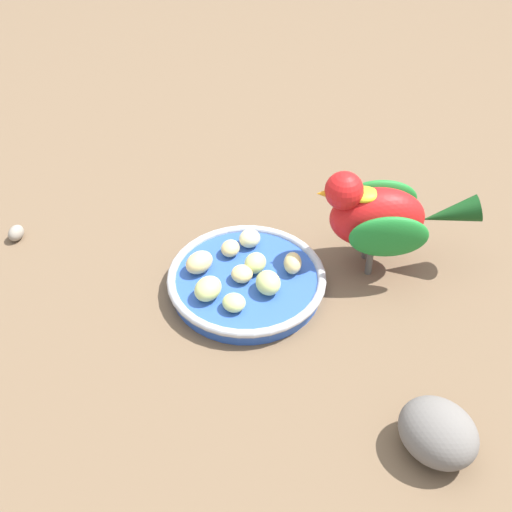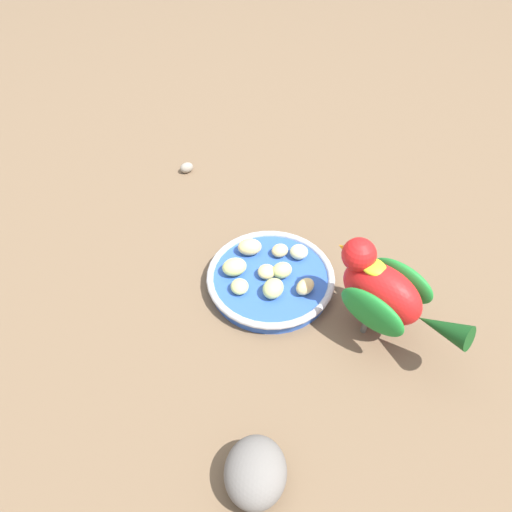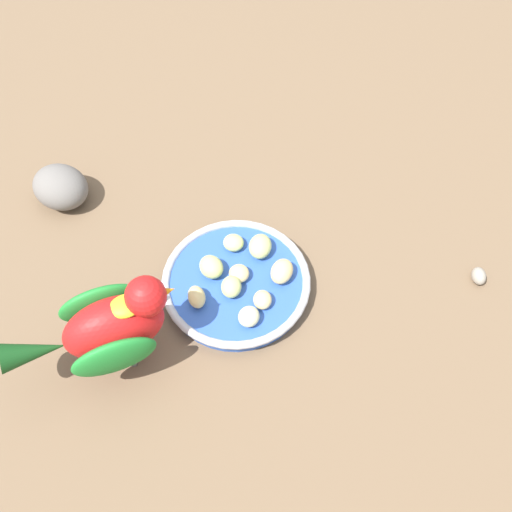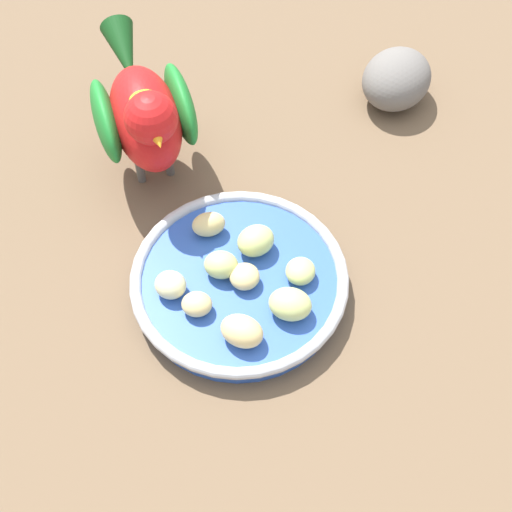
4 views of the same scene
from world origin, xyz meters
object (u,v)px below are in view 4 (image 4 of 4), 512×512
object	(u,v)px
parrot	(144,112)
rock_large	(396,79)
feeding_bowl	(239,282)
apple_piece_0	(221,265)
apple_piece_5	(242,331)
apple_piece_6	(207,226)
apple_piece_1	(256,241)
apple_piece_7	(300,271)
apple_piece_4	(197,304)
apple_piece_3	(290,304)
apple_piece_2	(170,285)
apple_piece_8	(246,277)

from	to	relation	value
parrot	rock_large	size ratio (longest dim) A/B	2.14
feeding_bowl	apple_piece_0	distance (m)	0.03
apple_piece_5	apple_piece_6	world-z (taller)	same
apple_piece_6	rock_large	xyz separation A→B (m)	(0.28, -0.05, -0.00)
apple_piece_1	parrot	world-z (taller)	parrot
apple_piece_6	apple_piece_7	world-z (taller)	apple_piece_6
apple_piece_4	apple_piece_6	world-z (taller)	apple_piece_6
apple_piece_0	apple_piece_3	distance (m)	0.07
apple_piece_1	apple_piece_2	distance (m)	0.09
apple_piece_7	rock_large	bearing A→B (deg)	9.93
apple_piece_8	rock_large	size ratio (longest dim) A/B	0.32
apple_piece_3	apple_piece_5	world-z (taller)	same
apple_piece_4	apple_piece_7	distance (m)	0.10
parrot	apple_piece_8	bearing A→B (deg)	14.63
feeding_bowl	apple_piece_0	size ratio (longest dim) A/B	6.39
apple_piece_6	apple_piece_8	size ratio (longest dim) A/B	1.16
apple_piece_1	apple_piece_7	size ratio (longest dim) A/B	1.25
apple_piece_3	apple_piece_4	world-z (taller)	apple_piece_3
apple_piece_7	apple_piece_2	bearing A→B (deg)	132.03
feeding_bowl	apple_piece_4	bearing A→B (deg)	166.59
feeding_bowl	apple_piece_2	size ratio (longest dim) A/B	6.94
feeding_bowl	apple_piece_3	xyz separation A→B (m)	(-0.00, -0.06, 0.02)
apple_piece_7	feeding_bowl	bearing A→B (deg)	125.72
apple_piece_1	apple_piece_7	xyz separation A→B (m)	(-0.00, -0.05, -0.00)
apple_piece_5	apple_piece_2	bearing A→B (deg)	88.12
apple_piece_0	apple_piece_3	size ratio (longest dim) A/B	0.82
apple_piece_8	apple_piece_7	bearing A→B (deg)	-48.20
feeding_bowl	apple_piece_6	size ratio (longest dim) A/B	6.31
apple_piece_3	parrot	distance (m)	0.23
apple_piece_0	apple_piece_5	xyz separation A→B (m)	(-0.04, -0.05, 0.00)
apple_piece_6	apple_piece_5	bearing A→B (deg)	-128.60
apple_piece_0	apple_piece_7	size ratio (longest dim) A/B	1.10
apple_piece_1	apple_piece_6	distance (m)	0.05
apple_piece_6	apple_piece_8	world-z (taller)	apple_piece_6
apple_piece_0	apple_piece_7	bearing A→B (deg)	-59.80
feeding_bowl	apple_piece_4	size ratio (longest dim) A/B	7.36
apple_piece_5	feeding_bowl	bearing A→B (deg)	37.45
apple_piece_7	rock_large	world-z (taller)	rock_large
apple_piece_5	apple_piece_3	bearing A→B (deg)	-23.37
apple_piece_1	apple_piece_2	bearing A→B (deg)	155.92
parrot	apple_piece_3	bearing A→B (deg)	18.82
apple_piece_2	apple_piece_7	distance (m)	0.12
apple_piece_7	apple_piece_3	bearing A→B (deg)	-161.62
apple_piece_2	parrot	bearing A→B (deg)	45.23
apple_piece_3	parrot	bearing A→B (deg)	71.28
rock_large	apple_piece_6	bearing A→B (deg)	169.79
feeding_bowl	apple_piece_3	size ratio (longest dim) A/B	5.24
apple_piece_1	apple_piece_8	size ratio (longest dim) A/B	1.30
apple_piece_5	apple_piece_7	world-z (taller)	apple_piece_5
apple_piece_0	apple_piece_4	size ratio (longest dim) A/B	1.15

